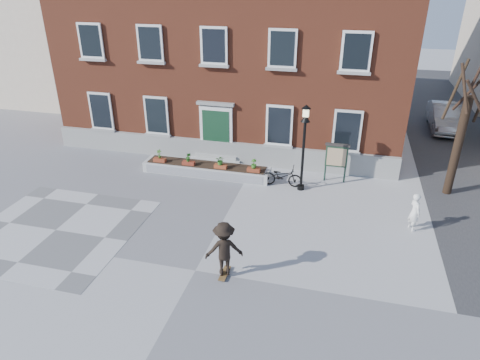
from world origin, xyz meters
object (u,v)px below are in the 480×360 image
(bicycle, at_px, (282,176))
(notice_board, at_px, (337,156))
(lamp_post, at_px, (304,136))
(parked_car, at_px, (445,117))
(skateboarder, at_px, (224,249))
(bystander, at_px, (415,212))

(bicycle, relative_size, notice_board, 0.99)
(lamp_post, bearing_deg, bicycle, 171.48)
(bicycle, xyz_separation_m, parked_car, (8.51, 10.28, 0.30))
(bicycle, xyz_separation_m, skateboarder, (-0.74, -6.84, 0.52))
(bicycle, distance_m, parked_car, 13.35)
(bicycle, relative_size, parked_car, 0.39)
(parked_car, bearing_deg, notice_board, -122.67)
(bicycle, distance_m, skateboarder, 6.90)
(lamp_post, xyz_separation_m, skateboarder, (-1.64, -6.71, -1.53))
(bystander, xyz_separation_m, notice_board, (-3.10, 3.51, 0.50))
(bystander, relative_size, skateboarder, 0.78)
(parked_car, xyz_separation_m, skateboarder, (-9.25, -17.12, 0.22))
(parked_car, bearing_deg, skateboarder, -117.10)
(lamp_post, height_order, notice_board, lamp_post)
(bicycle, height_order, lamp_post, lamp_post)
(skateboarder, bearing_deg, parked_car, 61.62)
(parked_car, xyz_separation_m, notice_board, (-6.19, -9.19, 0.48))
(notice_board, bearing_deg, skateboarder, -111.12)
(bicycle, bearing_deg, lamp_post, -100.81)
(bystander, bearing_deg, lamp_post, 38.83)
(notice_board, height_order, skateboarder, skateboarder)
(bystander, xyz_separation_m, skateboarder, (-6.17, -4.42, 0.25))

